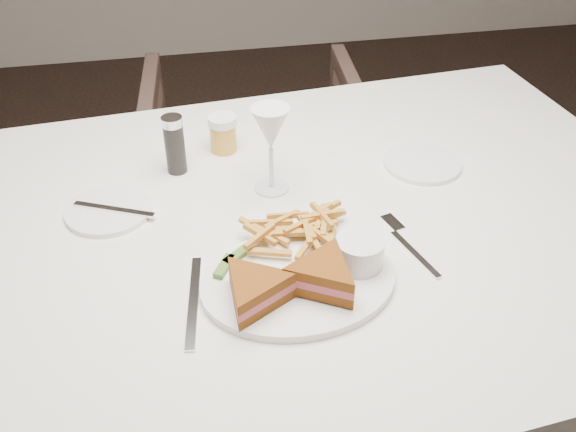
% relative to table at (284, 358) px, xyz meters
% --- Properties ---
extents(ground, '(5.00, 5.00, 0.00)m').
position_rel_table_xyz_m(ground, '(-0.00, 0.15, -0.38)').
color(ground, black).
rests_on(ground, ground).
extents(table, '(1.62, 1.16, 0.75)m').
position_rel_table_xyz_m(table, '(0.00, 0.00, 0.00)').
color(table, white).
rests_on(table, ground).
extents(chair_far, '(0.73, 0.69, 0.70)m').
position_rel_table_xyz_m(chair_far, '(0.07, 0.83, -0.02)').
color(chair_far, '#45322A').
rests_on(chair_far, ground).
extents(table_setting, '(0.79, 0.61, 0.18)m').
position_rel_table_xyz_m(table_setting, '(-0.01, -0.07, 0.41)').
color(table_setting, white).
rests_on(table_setting, table).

